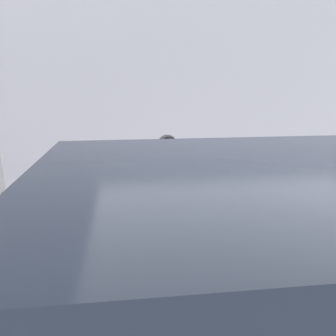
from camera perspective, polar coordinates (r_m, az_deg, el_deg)
The scene contains 3 objects.
sidewalk at distance 4.81m, azimuth 5.21°, elevation -11.89°, with size 24.00×2.80×0.14m.
building_facade at distance 6.85m, azimuth 0.88°, elevation 22.02°, with size 24.00×0.30×6.15m.
parking_meter at distance 3.22m, azimuth 0.00°, elevation -3.56°, with size 0.19×0.15×1.60m.
Camera 1 is at (-0.97, -1.97, 2.24)m, focal length 35.00 mm.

